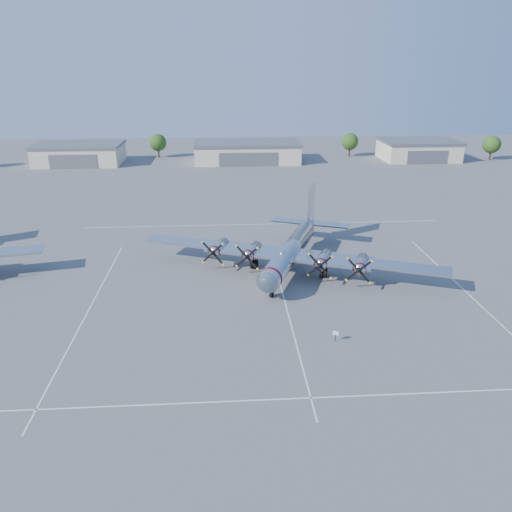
{
  "coord_description": "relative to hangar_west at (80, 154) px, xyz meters",
  "views": [
    {
      "loc": [
        -6.75,
        -55.45,
        25.74
      ],
      "look_at": [
        -2.9,
        2.1,
        3.2
      ],
      "focal_mm": 35.0,
      "sensor_mm": 36.0,
      "label": 1
    }
  ],
  "objects": [
    {
      "name": "hangar_west",
      "position": [
        0.0,
        0.0,
        0.0
      ],
      "size": [
        22.6,
        14.6,
        5.4
      ],
      "color": "beige",
      "rests_on": "ground"
    },
    {
      "name": "tree_far_east",
      "position": [
        113.0,
        -1.96,
        1.51
      ],
      "size": [
        4.8,
        4.8,
        6.64
      ],
      "color": "#382619",
      "rests_on": "ground"
    },
    {
      "name": "tree_east",
      "position": [
        75.0,
        6.04,
        1.51
      ],
      "size": [
        4.8,
        4.8,
        6.64
      ],
      "color": "#382619",
      "rests_on": "ground"
    },
    {
      "name": "info_placard",
      "position": [
        48.9,
        -95.31,
        -1.92
      ],
      "size": [
        0.57,
        0.24,
        1.12
      ],
      "rotation": [
        0.0,
        0.0,
        -0.34
      ],
      "color": "black",
      "rests_on": "ground"
    },
    {
      "name": "parking_lines",
      "position": [
        45.0,
        -83.71,
        -2.71
      ],
      "size": [
        60.0,
        50.08,
        0.01
      ],
      "color": "silver",
      "rests_on": "ground"
    },
    {
      "name": "hangar_center",
      "position": [
        45.0,
        -0.0,
        -0.0
      ],
      "size": [
        28.6,
        14.6,
        5.4
      ],
      "color": "beige",
      "rests_on": "ground"
    },
    {
      "name": "hangar_east",
      "position": [
        93.0,
        0.0,
        0.0
      ],
      "size": [
        20.6,
        14.6,
        5.4
      ],
      "color": "beige",
      "rests_on": "ground"
    },
    {
      "name": "tree_west",
      "position": [
        20.0,
        8.04,
        1.51
      ],
      "size": [
        4.8,
        4.8,
        6.64
      ],
      "color": "#382619",
      "rests_on": "ground"
    },
    {
      "name": "ground",
      "position": [
        45.0,
        -81.96,
        -2.71
      ],
      "size": [
        260.0,
        260.0,
        0.0
      ],
      "primitive_type": "plane",
      "color": "#5C5C5F",
      "rests_on": "ground"
    },
    {
      "name": "main_bomber_b29",
      "position": [
        47.07,
        -76.36,
        -2.71
      ],
      "size": [
        46.93,
        39.98,
        8.77
      ],
      "primitive_type": null,
      "rotation": [
        0.0,
        0.0,
        -0.38
      ],
      "color": "silver",
      "rests_on": "ground"
    }
  ]
}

